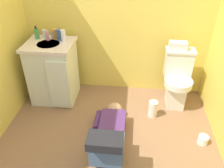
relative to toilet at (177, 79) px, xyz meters
The scene contains 15 objects.
ground_plane 1.17m from the toilet, 138.01° to the right, with size 2.94×3.07×0.04m, color #8C6446.
wall_back 1.22m from the toilet, 157.63° to the left, with size 2.60×0.08×2.40m, color #E7CA52.
toilet is the anchor object (origin of this frame).
vanity_cabinet 1.63m from the toilet, behind, with size 0.60×0.53×0.82m.
faucet 1.71m from the toilet, behind, with size 0.02×0.02×0.10m, color silver.
person_plumber 1.20m from the toilet, 131.29° to the right, with size 0.39×1.06×0.52m.
tissue_box 0.44m from the toilet, 116.43° to the left, with size 0.22×0.11×0.10m, color silver.
soap_dispenser 1.90m from the toilet, behind, with size 0.06×0.06×0.17m.
bottle_clear 1.81m from the toilet, behind, with size 0.06×0.06×0.11m, color silver.
bottle_pink 1.74m from the toilet, behind, with size 0.04×0.04×0.12m, color pink.
bottle_amber 1.67m from the toilet, behind, with size 0.06×0.06×0.13m, color #CC8930.
bottle_blue 1.61m from the toilet, behind, with size 0.06×0.06×0.14m, color #3E61B1.
bottle_white 1.55m from the toilet, behind, with size 0.06×0.06×0.15m, color white.
paper_towel_roll 0.51m from the toilet, 133.20° to the right, with size 0.11×0.11×0.22m, color white.
toilet_paper_roll 0.82m from the toilet, 71.70° to the right, with size 0.11×0.11×0.10m, color white.
Camera 1 is at (0.25, -1.87, 1.97)m, focal length 37.09 mm.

